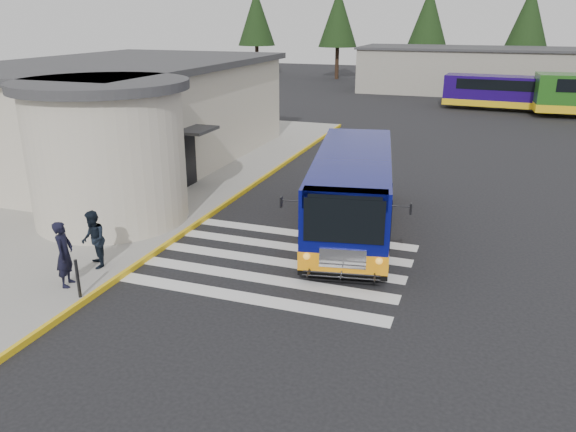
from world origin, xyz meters
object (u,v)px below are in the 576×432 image
(transit_bus, at_px, (352,194))
(pedestrian_b, at_px, (93,240))
(pedestrian_a, at_px, (64,254))
(far_bus_a, at_px, (503,91))
(bollard, at_px, (78,279))

(transit_bus, relative_size, pedestrian_b, 5.81)
(transit_bus, distance_m, pedestrian_b, 8.34)
(pedestrian_a, distance_m, far_bus_a, 37.85)
(transit_bus, xyz_separation_m, pedestrian_a, (-6.05, -6.91, -0.22))
(transit_bus, height_order, pedestrian_a, transit_bus)
(transit_bus, bearing_deg, bollard, -136.01)
(pedestrian_a, bearing_deg, bollard, -140.11)
(pedestrian_a, bearing_deg, far_bus_a, -35.06)
(pedestrian_a, distance_m, pedestrian_b, 1.22)
(pedestrian_b, bearing_deg, transit_bus, 90.08)
(pedestrian_b, bearing_deg, far_bus_a, 119.57)
(transit_bus, relative_size, bollard, 9.35)
(pedestrian_a, relative_size, far_bus_a, 0.20)
(pedestrian_b, distance_m, bollard, 1.88)
(transit_bus, relative_size, far_bus_a, 1.09)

